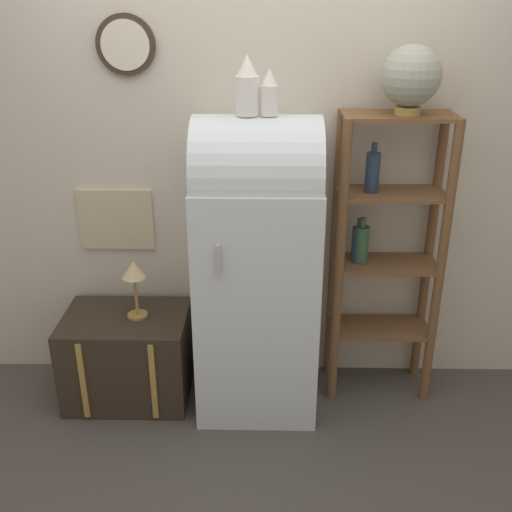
% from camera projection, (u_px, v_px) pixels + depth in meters
% --- Properties ---
extents(ground_plane, '(12.00, 12.00, 0.00)m').
position_uv_depth(ground_plane, '(256.00, 425.00, 3.20)').
color(ground_plane, '#4C4742').
extents(wall_back, '(7.00, 0.09, 2.70)m').
position_uv_depth(wall_back, '(257.00, 151.00, 3.18)').
color(wall_back, beige).
rests_on(wall_back, ground_plane).
extents(refrigerator, '(0.63, 0.62, 1.60)m').
position_uv_depth(refrigerator, '(257.00, 263.00, 3.10)').
color(refrigerator, silver).
rests_on(refrigerator, ground_plane).
extents(suitcase_trunk, '(0.67, 0.49, 0.51)m').
position_uv_depth(suitcase_trunk, '(128.00, 356.00, 3.36)').
color(suitcase_trunk, '#33281E').
rests_on(suitcase_trunk, ground_plane).
extents(shelf_unit, '(0.57, 0.29, 1.58)m').
position_uv_depth(shelf_unit, '(384.00, 245.00, 3.18)').
color(shelf_unit, brown).
rests_on(shelf_unit, ground_plane).
extents(globe, '(0.28, 0.28, 0.32)m').
position_uv_depth(globe, '(411.00, 77.00, 2.80)').
color(globe, '#AD8942').
rests_on(globe, shelf_unit).
extents(vase_left, '(0.11, 0.11, 0.27)m').
position_uv_depth(vase_left, '(247.00, 87.00, 2.74)').
color(vase_left, white).
rests_on(vase_left, refrigerator).
extents(vase_center, '(0.08, 0.08, 0.21)m').
position_uv_depth(vase_center, '(269.00, 94.00, 2.74)').
color(vase_center, white).
rests_on(vase_center, refrigerator).
extents(desk_lamp, '(0.13, 0.13, 0.33)m').
position_uv_depth(desk_lamp, '(134.00, 276.00, 3.16)').
color(desk_lamp, '#AD8942').
rests_on(desk_lamp, suitcase_trunk).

